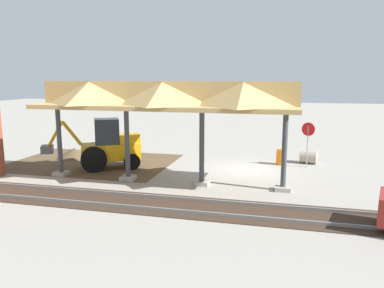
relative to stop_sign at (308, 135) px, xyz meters
The scene contains 9 objects.
ground_plane 4.05m from the stop_sign, 22.94° to the left, with size 120.00×120.00×0.00m, color gray.
dirt_work_zone 12.79m from the stop_sign, ahead, with size 9.58×7.00×0.01m, color brown.
platform_canopy 8.81m from the stop_sign, 35.35° to the left, with size 12.52×3.20×4.90m.
rail_tracks 8.94m from the stop_sign, 67.78° to the left, with size 60.00×2.58×0.15m.
stop_sign is the anchor object (origin of this frame).
backhoe 11.26m from the stop_sign, 14.86° to the left, with size 5.14×3.56×2.82m.
dirt_mound 14.46m from the stop_sign, ahead, with size 4.64×4.64×1.25m, color brown.
concrete_pipe 1.84m from the stop_sign, 98.23° to the right, with size 1.09×0.99×0.82m.
traffic_barrel 2.04m from the stop_sign, 14.50° to the right, with size 0.56×0.56×0.90m, color orange.
Camera 1 is at (-1.95, 20.38, 5.05)m, focal length 35.00 mm.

